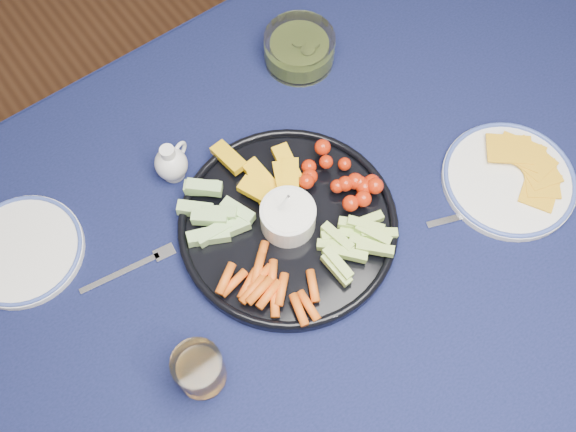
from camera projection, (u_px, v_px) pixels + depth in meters
dining_table at (307, 275)px, 1.11m from camera, size 1.67×1.07×0.75m
crudite_platter at (286, 223)px, 1.03m from camera, size 0.36×0.36×0.11m
creamer_pitcher at (171, 163)px, 1.07m from camera, size 0.07×0.06×0.08m
pickle_bowl at (299, 50)px, 1.18m from camera, size 0.13×0.13×0.06m
cheese_plate at (510, 178)px, 1.08m from camera, size 0.23×0.23×0.03m
juice_tumbler at (200, 370)px, 0.91m from camera, size 0.07×0.07×0.09m
fork_left at (136, 266)px, 1.02m from camera, size 0.16×0.04×0.00m
fork_right at (488, 210)px, 1.06m from camera, size 0.18×0.08×0.00m
side_plate_extra at (22, 250)px, 1.03m from camera, size 0.20×0.20×0.02m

